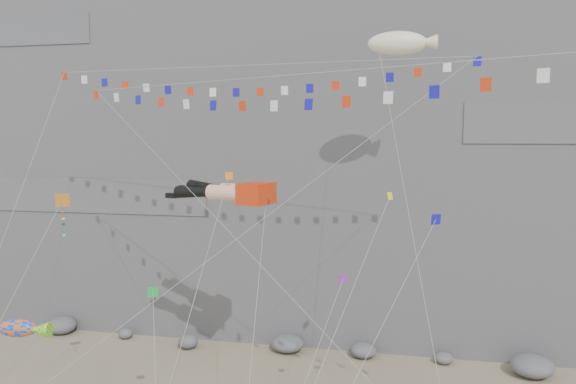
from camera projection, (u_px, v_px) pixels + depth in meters
The scene contains 13 objects.
cliff at pixel (318, 57), 56.77m from camera, with size 80.00×28.00×50.00m, color slate.
talus_boulders at pixel (288, 344), 44.54m from camera, with size 60.00×3.00×1.20m, color slate, non-canonical shape.
legs_kite at pixel (229, 192), 34.67m from camera, with size 9.41×18.09×20.67m.
flag_banner_upper at pixel (247, 66), 35.26m from camera, with size 27.33×14.37×28.46m.
flag_banner_lower at pixel (291, 76), 27.64m from camera, with size 28.91×13.13×23.40m.
harlequin_kite at pixel (62, 202), 31.12m from camera, with size 5.19×7.32×15.49m.
fish_windsock at pixel (18, 328), 29.74m from camera, with size 3.51×4.79×8.05m.
blimp_windsock at pixel (398, 44), 35.43m from camera, with size 5.88×13.43×26.25m.
small_kite_a at pixel (227, 183), 34.07m from camera, with size 1.17×13.39×19.39m.
small_kite_b at pixel (341, 283), 30.17m from camera, with size 3.62×10.05×13.63m.
small_kite_c at pixel (153, 295), 29.83m from camera, with size 5.59×10.79×14.21m.
small_kite_d at pixel (387, 204), 31.57m from camera, with size 5.82×14.20×19.96m.
small_kite_e at pixel (433, 225), 26.67m from camera, with size 7.38×7.78×16.30m.
Camera 1 is at (8.81, -25.24, 16.98)m, focal length 35.00 mm.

